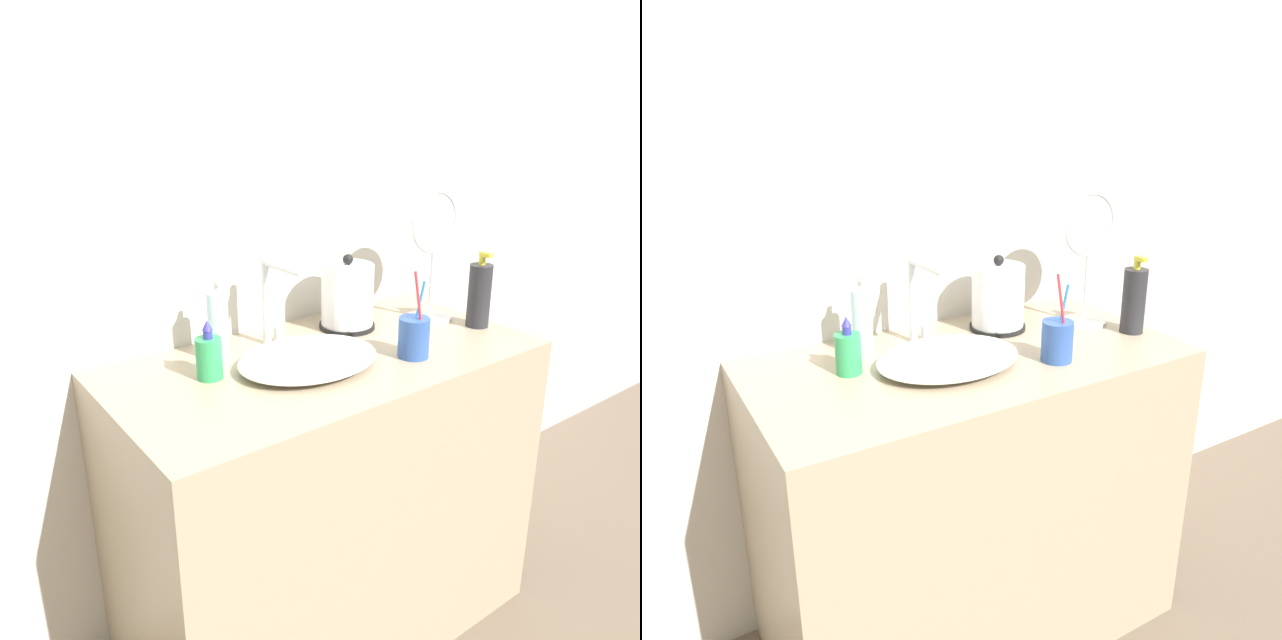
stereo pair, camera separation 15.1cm
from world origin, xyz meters
The scene contains 10 objects.
wall_back centered at (0.00, 0.58, 1.30)m, with size 6.00×0.04×2.60m.
vanity_counter centered at (0.00, 0.28, 0.42)m, with size 1.08×0.56×0.83m.
sink_basin centered at (-0.07, 0.26, 0.85)m, with size 0.36×0.28×0.04m.
faucet centered at (-0.07, 0.42, 0.96)m, with size 0.06×0.17×0.23m.
electric_kettle centered at (0.17, 0.41, 0.92)m, with size 0.16×0.16×0.21m.
toothbrush_cup centered at (0.17, 0.15, 0.88)m, with size 0.08×0.08×0.22m.
lotion_bottle centered at (-0.22, 0.42, 0.92)m, with size 0.05×0.05×0.21m.
shampoo_bottle centered at (0.48, 0.20, 0.92)m, with size 0.06×0.06×0.21m.
mouthwash_bottle centered at (-0.29, 0.34, 0.89)m, with size 0.06×0.06×0.14m.
vanity_mirror centered at (0.41, 0.32, 1.04)m, with size 0.18×0.13×0.38m.
Camera 2 is at (-0.75, -0.94, 1.43)m, focal length 35.00 mm.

